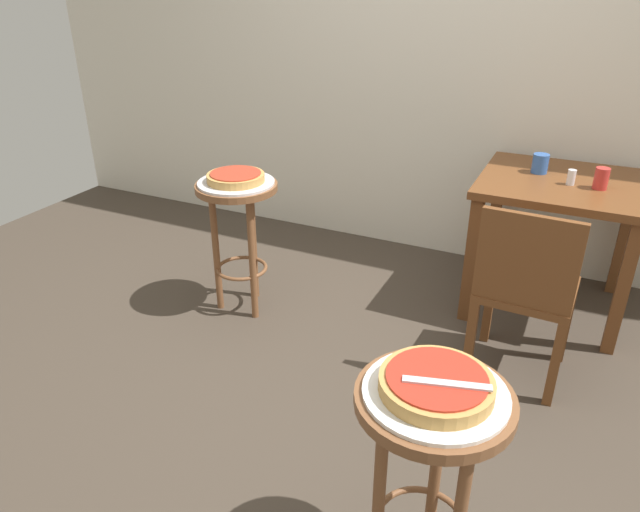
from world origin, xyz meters
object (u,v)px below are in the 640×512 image
at_px(cup_far_edge, 540,164).
at_px(condiment_shaker, 571,177).
at_px(pizza_server_knife, 447,383).
at_px(wooden_chair, 525,289).
at_px(pizza_foreground, 436,384).
at_px(dining_table, 559,203).
at_px(serving_plate_middle, 236,183).
at_px(stool_foreground, 429,447).
at_px(cup_near_edge, 601,178).
at_px(stool_middle, 238,217).
at_px(serving_plate_foreground, 435,393).
at_px(pizza_middle, 236,177).

height_order(cup_far_edge, condiment_shaker, cup_far_edge).
relative_size(condiment_shaker, pizza_server_knife, 0.35).
height_order(wooden_chair, pizza_server_knife, wooden_chair).
distance_m(pizza_foreground, pizza_server_knife, 0.04).
distance_m(cup_far_edge, wooden_chair, 0.88).
height_order(dining_table, cup_far_edge, cup_far_edge).
bearing_deg(serving_plate_middle, stool_foreground, -40.74).
distance_m(stool_foreground, cup_far_edge, 1.99).
xyz_separation_m(dining_table, wooden_chair, (-0.04, -0.75, -0.14)).
height_order(stool_foreground, wooden_chair, wooden_chair).
xyz_separation_m(pizza_foreground, cup_near_edge, (0.31, 1.84, 0.03)).
height_order(stool_middle, dining_table, dining_table).
height_order(serving_plate_foreground, pizza_server_knife, pizza_server_knife).
bearing_deg(wooden_chair, cup_far_edge, 96.07).
bearing_deg(pizza_server_knife, pizza_middle, 123.91).
xyz_separation_m(serving_plate_middle, cup_near_edge, (1.66, 0.68, 0.06)).
distance_m(condiment_shaker, pizza_server_knife, 1.87).
xyz_separation_m(cup_near_edge, pizza_server_knife, (-0.28, -1.86, -0.00)).
relative_size(serving_plate_foreground, pizza_foreground, 1.28).
height_order(serving_plate_foreground, pizza_middle, pizza_middle).
bearing_deg(stool_foreground, pizza_server_knife, -33.69).
xyz_separation_m(pizza_foreground, condiment_shaker, (0.18, 1.85, 0.01)).
height_order(pizza_foreground, serving_plate_middle, pizza_foreground).
xyz_separation_m(stool_middle, condiment_shaker, (1.53, 0.68, 0.23)).
distance_m(serving_plate_foreground, condiment_shaker, 1.86).
xyz_separation_m(serving_plate_middle, pizza_server_knife, (1.38, -1.18, 0.06)).
bearing_deg(cup_near_edge, wooden_chair, -107.21).
bearing_deg(condiment_shaker, pizza_middle, -155.94).
distance_m(stool_foreground, wooden_chair, 1.16).
height_order(stool_middle, condiment_shaker, condiment_shaker).
xyz_separation_m(serving_plate_foreground, wooden_chair, (0.10, 1.16, -0.26)).
xyz_separation_m(cup_near_edge, wooden_chair, (-0.21, -0.69, -0.32)).
relative_size(serving_plate_middle, dining_table, 0.48).
height_order(stool_middle, cup_far_edge, cup_far_edge).
xyz_separation_m(serving_plate_foreground, condiment_shaker, (0.18, 1.85, 0.04)).
relative_size(stool_foreground, condiment_shaker, 9.40).
bearing_deg(stool_middle, pizza_foreground, -40.74).
height_order(stool_foreground, pizza_foreground, pizza_foreground).
height_order(cup_far_edge, wooden_chair, wooden_chair).
bearing_deg(pizza_middle, serving_plate_middle, 0.00).
xyz_separation_m(serving_plate_foreground, dining_table, (0.14, 1.91, -0.12)).
relative_size(pizza_middle, wooden_chair, 0.34).
height_order(pizza_middle, pizza_server_knife, pizza_server_knife).
height_order(pizza_foreground, pizza_middle, same).
bearing_deg(serving_plate_middle, condiment_shaker, 24.06).
xyz_separation_m(stool_foreground, pizza_server_knife, (0.03, -0.02, 0.24)).
height_order(pizza_foreground, wooden_chair, wooden_chair).
bearing_deg(serving_plate_foreground, condiment_shaker, 84.54).
relative_size(wooden_chair, pizza_server_knife, 3.86).
height_order(serving_plate_foreground, wooden_chair, wooden_chair).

